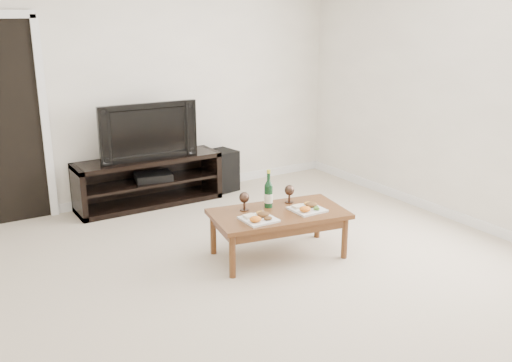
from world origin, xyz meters
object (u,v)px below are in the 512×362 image
object	(u,v)px
subwoofer	(221,171)
coffee_table	(278,234)
television	(146,130)
media_console	(149,181)

from	to	relation	value
subwoofer	coffee_table	world-z (taller)	subwoofer
television	media_console	bearing A→B (deg)	0.00
media_console	television	distance (m)	0.59
television	subwoofer	bearing A→B (deg)	5.71
coffee_table	media_console	bearing A→B (deg)	103.48
television	coffee_table	bearing A→B (deg)	-73.80
television	coffee_table	distance (m)	2.10
subwoofer	coffee_table	xyz separation A→B (m)	(-0.49, -1.99, -0.04)
media_console	coffee_table	world-z (taller)	media_console
media_console	television	xyz separation A→B (m)	(0.00, 0.00, 0.59)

